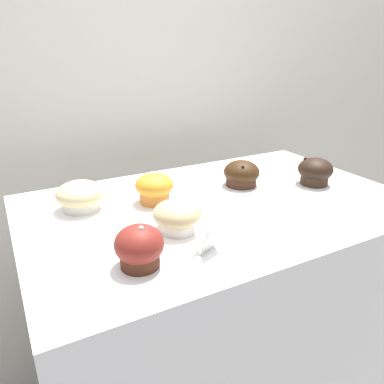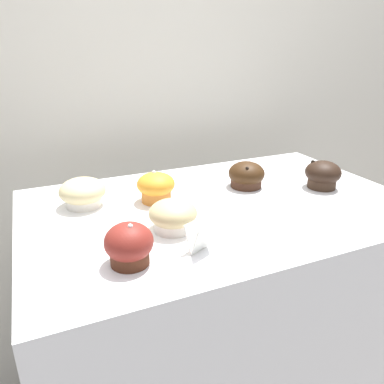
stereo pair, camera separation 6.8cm
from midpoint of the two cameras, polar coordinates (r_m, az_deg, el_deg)
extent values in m
cube|color=beige|center=(1.52, -9.31, 4.49)|extent=(3.20, 0.10, 1.80)
cube|color=white|center=(1.25, 1.96, -22.06)|extent=(1.00, 0.64, 0.95)
cylinder|color=#4B2415|center=(0.72, -10.70, -9.46)|extent=(0.07, 0.07, 0.05)
ellipsoid|color=maroon|center=(0.71, -10.83, -7.85)|extent=(0.09, 0.09, 0.07)
sphere|color=white|center=(0.68, -10.61, -5.49)|extent=(0.01, 0.01, 0.01)
cylinder|color=silver|center=(0.84, -4.61, -4.63)|extent=(0.09, 0.09, 0.04)
ellipsoid|color=tan|center=(0.83, -4.65, -3.36)|extent=(0.11, 0.11, 0.06)
cylinder|color=#402619|center=(1.11, 5.77, 2.02)|extent=(0.09, 0.09, 0.04)
ellipsoid|color=#351F0E|center=(1.10, 5.81, 3.02)|extent=(0.10, 0.10, 0.07)
sphere|color=black|center=(1.06, 5.95, 3.78)|extent=(0.01, 0.01, 0.01)
cylinder|color=#37261A|center=(1.16, 16.58, 2.25)|extent=(0.08, 0.08, 0.05)
ellipsoid|color=black|center=(1.15, 16.70, 3.33)|extent=(0.10, 0.10, 0.07)
sphere|color=black|center=(1.15, 15.27, 4.81)|extent=(0.01, 0.01, 0.01)
cylinder|color=orange|center=(0.99, -7.69, -0.28)|extent=(0.08, 0.08, 0.05)
ellipsoid|color=orange|center=(0.98, -7.76, 1.03)|extent=(0.10, 0.10, 0.06)
sphere|color=white|center=(0.98, -8.10, 2.78)|extent=(0.01, 0.01, 0.01)
cylinder|color=white|center=(0.99, -18.50, -1.43)|extent=(0.09, 0.09, 0.04)
ellipsoid|color=#D3C188|center=(0.98, -18.64, -0.31)|extent=(0.12, 0.12, 0.06)
cube|color=white|center=(0.76, -0.78, -6.67)|extent=(0.05, 0.04, 0.06)
cube|color=silver|center=(0.74, 0.41, -7.13)|extent=(0.05, 0.04, 0.06)
camera|label=1|loc=(0.03, -92.09, -0.83)|focal=35.00mm
camera|label=2|loc=(0.03, 87.91, 0.83)|focal=35.00mm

